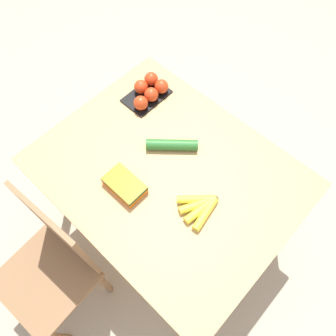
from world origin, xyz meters
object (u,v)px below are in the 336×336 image
object	(u,v)px
chair	(54,265)
carrot_bag	(125,185)
tomato_pack	(149,91)
banana_bunch	(200,207)
cucumber_near	(172,145)

from	to	relation	value
chair	carrot_bag	distance (m)	0.54
tomato_pack	carrot_bag	distance (m)	0.56
banana_bunch	cucumber_near	world-z (taller)	cucumber_near
tomato_pack	banana_bunch	bearing A→B (deg)	154.10
tomato_pack	chair	bearing A→B (deg)	105.39
chair	tomato_pack	size ratio (longest dim) A/B	4.07
carrot_bag	banana_bunch	bearing A→B (deg)	-153.22
banana_bunch	carrot_bag	world-z (taller)	carrot_bag
chair	banana_bunch	distance (m)	0.77
tomato_pack	carrot_bag	world-z (taller)	tomato_pack
banana_bunch	chair	bearing A→B (deg)	59.32
chair	cucumber_near	distance (m)	0.81
carrot_bag	cucumber_near	distance (m)	0.31
chair	carrot_bag	size ratio (longest dim) A/B	5.21
carrot_bag	cucumber_near	xyz separation A→B (m)	(-0.01, -0.31, -0.00)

